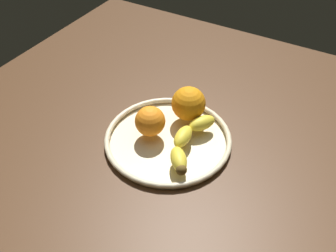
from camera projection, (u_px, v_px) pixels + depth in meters
ground_plane at (168, 148)px, 88.02cm from camera, size 113.00×113.00×4.00cm
fruit_bowl at (168, 139)px, 86.06cm from camera, size 28.56×28.56×1.80cm
banana at (188, 141)px, 82.02cm from camera, size 19.72×7.61×3.26cm
orange_back_right at (150, 121)px, 84.05cm from camera, size 6.78×6.78×6.78cm
orange_front_left at (188, 104)px, 87.72cm from camera, size 7.92×7.92×7.92cm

